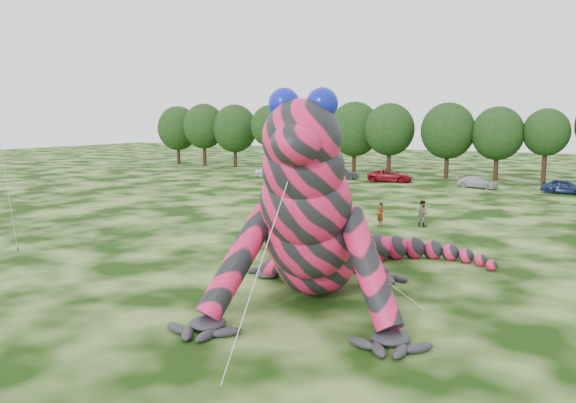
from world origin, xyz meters
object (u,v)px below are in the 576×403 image
(spectator_0, at_px, (380,215))
(tree_0, at_px, (178,135))
(tree_5, at_px, (354,137))
(tree_8, at_px, (497,144))
(inflatable_gecko, at_px, (320,193))
(tree_7, at_px, (447,141))
(tree_6, at_px, (389,140))
(tree_9, at_px, (545,146))
(tree_1, at_px, (204,135))
(car_1, at_px, (343,174))
(spectator_4, at_px, (289,190))
(spectator_1, at_px, (422,213))
(car_3, at_px, (477,182))
(car_0, at_px, (271,172))
(tree_3, at_px, (270,138))
(car_2, at_px, (390,176))
(car_4, at_px, (564,186))
(tree_2, at_px, (235,136))

(spectator_0, bearing_deg, tree_0, 174.65)
(tree_5, xyz_separation_m, tree_8, (18.91, -1.45, -0.43))
(inflatable_gecko, relative_size, tree_7, 1.82)
(tree_6, height_order, tree_9, tree_6)
(tree_1, distance_m, car_1, 28.64)
(tree_8, bearing_deg, tree_1, 178.62)
(inflatable_gecko, distance_m, spectator_4, 28.93)
(spectator_1, bearing_deg, tree_9, -77.53)
(tree_9, distance_m, spectator_4, 32.75)
(car_1, distance_m, car_3, 16.35)
(spectator_4, bearing_deg, tree_9, -87.40)
(car_3, bearing_deg, car_0, 103.09)
(car_3, bearing_deg, tree_1, 89.03)
(tree_0, xyz_separation_m, tree_3, (18.84, -2.17, -0.03))
(tree_3, xyz_separation_m, car_3, (30.79, -8.37, -4.10))
(spectator_1, bearing_deg, tree_5, -39.67)
(tree_7, bearing_deg, tree_9, 2.78)
(tree_8, relative_size, car_1, 2.32)
(tree_7, bearing_deg, car_3, -57.55)
(tree_0, relative_size, car_2, 1.78)
(tree_5, height_order, tree_8, tree_5)
(tree_3, xyz_separation_m, spectator_4, (16.43, -25.13, -3.92))
(tree_6, xyz_separation_m, car_3, (12.63, -7.98, -4.12))
(car_0, height_order, car_2, car_2)
(tree_6, height_order, tree_8, tree_6)
(tree_3, bearing_deg, tree_0, 173.44)
(car_2, relative_size, spectator_0, 3.19)
(tree_6, relative_size, tree_9, 1.09)
(tree_8, bearing_deg, tree_0, 177.44)
(tree_5, xyz_separation_m, spectator_0, (16.08, -35.99, -4.06))
(car_1, distance_m, spectator_1, 30.86)
(inflatable_gecko, bearing_deg, car_4, 62.29)
(tree_5, height_order, tree_7, tree_5)
(tree_0, relative_size, tree_3, 1.01)
(tree_1, relative_size, car_2, 1.84)
(inflatable_gecko, bearing_deg, tree_9, 67.33)
(spectator_0, bearing_deg, car_2, 138.80)
(tree_1, relative_size, tree_9, 1.13)
(spectator_1, bearing_deg, car_0, -20.85)
(tree_5, distance_m, spectator_1, 39.37)
(car_1, bearing_deg, spectator_4, 175.86)
(tree_3, distance_m, car_3, 32.17)
(tree_0, height_order, spectator_0, tree_0)
(car_3, bearing_deg, car_4, -85.20)
(car_2, distance_m, spectator_4, 18.32)
(car_2, relative_size, car_4, 1.23)
(tree_2, relative_size, car_1, 2.51)
(car_1, distance_m, spectator_4, 18.09)
(car_0, bearing_deg, tree_6, -56.26)
(spectator_0, bearing_deg, tree_9, 109.32)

